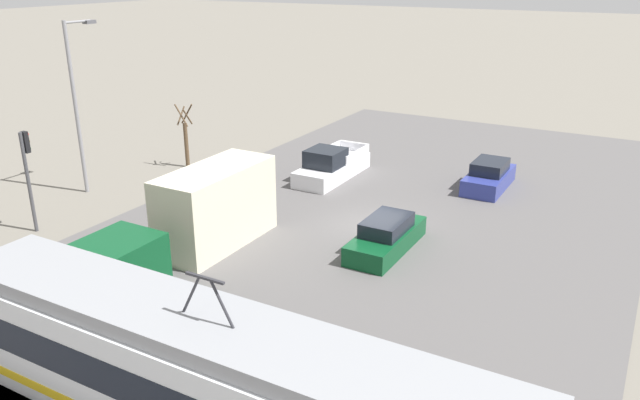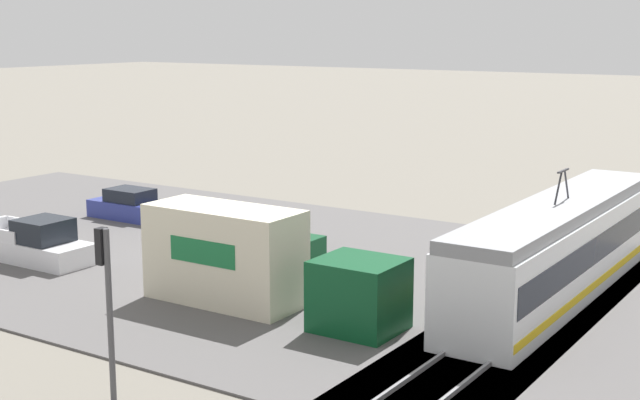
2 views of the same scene
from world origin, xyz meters
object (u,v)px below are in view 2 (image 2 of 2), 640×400
at_px(sedan_car_1, 130,206).
at_px(light_rail_tram, 559,249).
at_px(pickup_truck, 33,244).
at_px(sedan_car_0, 269,238).
at_px(traffic_light_pole, 106,289).
at_px(box_truck, 255,264).

bearing_deg(sedan_car_1, light_rail_tram, 87.69).
bearing_deg(pickup_truck, sedan_car_1, -162.08).
relative_size(pickup_truck, sedan_car_0, 1.20).
xyz_separation_m(pickup_truck, sedan_car_1, (-8.21, -2.66, -0.07)).
bearing_deg(traffic_light_pole, light_rail_tram, 156.69).
height_order(sedan_car_0, sedan_car_1, sedan_car_1).
xyz_separation_m(light_rail_tram, sedan_car_0, (0.76, -12.44, -1.07)).
xyz_separation_m(pickup_truck, sedan_car_0, (-6.55, 7.28, -0.10)).
height_order(sedan_car_1, traffic_light_pole, traffic_light_pole).
distance_m(box_truck, sedan_car_0, 7.92).
bearing_deg(light_rail_tram, sedan_car_1, -92.31).
xyz_separation_m(box_truck, traffic_light_pole, (8.15, 1.48, 1.38)).
bearing_deg(light_rail_tram, sedan_car_0, -86.51).
height_order(light_rail_tram, traffic_light_pole, light_rail_tram).
distance_m(box_truck, traffic_light_pole, 8.40).
bearing_deg(light_rail_tram, pickup_truck, -69.65).
height_order(light_rail_tram, box_truck, light_rail_tram).
height_order(pickup_truck, traffic_light_pole, traffic_light_pole).
bearing_deg(box_truck, pickup_truck, -90.19).
distance_m(box_truck, pickup_truck, 11.59).
relative_size(light_rail_tram, box_truck, 1.66).
relative_size(box_truck, sedan_car_1, 2.20).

